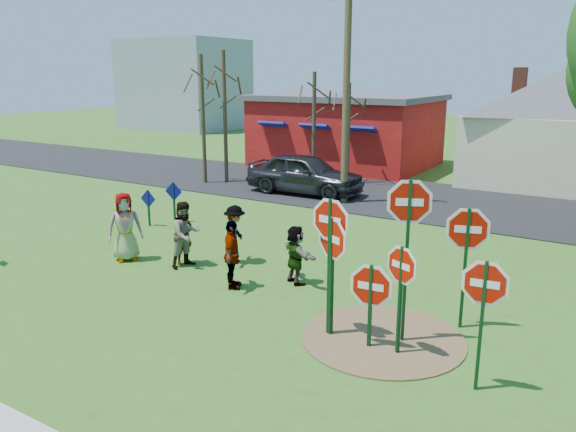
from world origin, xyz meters
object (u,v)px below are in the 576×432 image
(stop_sign_d, at_px, (467,238))
(person_a, at_px, (125,227))
(stop_sign_a, at_px, (332,250))
(stop_sign_b, at_px, (409,220))
(suv, at_px, (305,173))
(person_b, at_px, (183,236))
(utility_pole, at_px, (347,84))
(stop_sign_c, at_px, (401,276))

(stop_sign_d, xyz_separation_m, person_a, (-9.06, -0.57, -0.94))
(stop_sign_a, bearing_deg, stop_sign_d, 64.70)
(stop_sign_b, xyz_separation_m, suv, (-8.41, 10.82, -1.54))
(person_b, xyz_separation_m, utility_pole, (0.48, 8.89, 3.85))
(stop_sign_b, height_order, stop_sign_c, stop_sign_b)
(stop_sign_b, distance_m, stop_sign_c, 1.06)
(stop_sign_b, bearing_deg, person_a, 151.45)
(person_b, bearing_deg, stop_sign_b, -92.33)
(stop_sign_c, relative_size, person_b, 1.40)
(stop_sign_d, distance_m, person_a, 9.12)
(stop_sign_c, relative_size, stop_sign_d, 0.83)
(stop_sign_a, xyz_separation_m, person_a, (-6.95, 1.14, -0.82))
(stop_sign_d, relative_size, utility_pole, 0.30)
(person_b, relative_size, suv, 0.31)
(person_b, bearing_deg, suv, 18.57)
(stop_sign_c, height_order, suv, stop_sign_c)
(stop_sign_a, relative_size, suv, 0.51)
(stop_sign_d, distance_m, suv, 13.32)
(stop_sign_d, relative_size, suv, 0.53)
(stop_sign_a, relative_size, person_a, 1.35)
(person_b, relative_size, utility_pole, 0.18)
(stop_sign_c, distance_m, person_a, 8.47)
(stop_sign_a, xyz_separation_m, utility_pole, (-4.92, 10.66, 2.87))
(person_a, bearing_deg, stop_sign_a, -62.88)
(stop_sign_b, distance_m, suv, 13.79)
(stop_sign_a, distance_m, utility_pole, 12.09)
(stop_sign_b, xyz_separation_m, person_b, (-6.71, 1.28, -1.66))
(stop_sign_c, bearing_deg, utility_pole, 143.59)
(person_a, height_order, person_b, person_a)
(stop_sign_d, bearing_deg, suv, 115.54)
(stop_sign_b, height_order, suv, stop_sign_b)
(stop_sign_b, bearing_deg, stop_sign_d, 33.25)
(stop_sign_c, distance_m, utility_pole, 12.82)
(stop_sign_a, bearing_deg, person_a, -163.78)
(stop_sign_d, relative_size, person_b, 1.69)
(stop_sign_a, xyz_separation_m, stop_sign_d, (2.10, 1.71, 0.12))
(person_a, bearing_deg, utility_pole, 24.40)
(stop_sign_c, height_order, stop_sign_d, stop_sign_d)
(stop_sign_d, height_order, person_b, stop_sign_d)
(stop_sign_d, xyz_separation_m, utility_pole, (-7.02, 8.95, 2.75))
(stop_sign_a, relative_size, stop_sign_d, 0.97)
(stop_sign_a, height_order, person_b, stop_sign_a)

